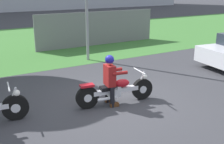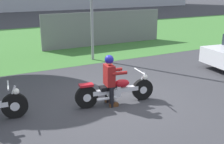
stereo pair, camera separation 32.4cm
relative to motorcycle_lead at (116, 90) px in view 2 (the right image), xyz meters
The scene contains 5 objects.
ground 0.40m from the motorcycle_lead, 79.31° to the left, with size 120.00×120.00×0.00m, color #38383D.
grass_verge 10.04m from the motorcycle_lead, 89.85° to the left, with size 60.00×12.00×0.01m, color #3D7533.
motorcycle_lead is the anchor object (origin of this frame).
rider_lead 0.46m from the motorcycle_lead, behind, with size 0.59×0.51×1.38m.
fence_segment 8.15m from the motorcycle_lead, 65.03° to the left, with size 7.00×0.06×1.80m, color slate.
Camera 2 is at (-3.53, -6.40, 3.10)m, focal length 45.29 mm.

